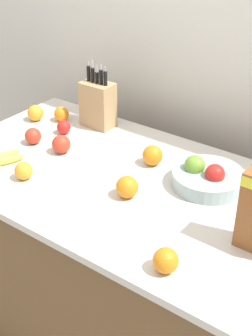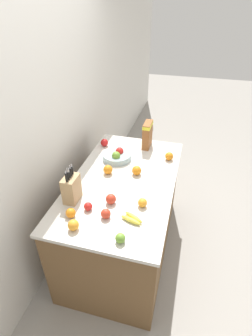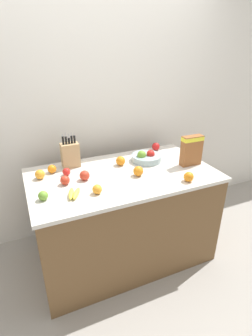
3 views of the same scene
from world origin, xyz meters
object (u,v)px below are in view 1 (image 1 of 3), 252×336
(banana_bunch, at_px, (4,158))
(orange_front_right, at_px, (166,260))
(orange_near_bowl, at_px, (127,187))
(orange_front_center, at_px, (24,171))
(apple_by_knife_block, at_px, (64,127))
(orange_mid_right, at_px, (152,155))
(fruit_bowl, at_px, (207,177))
(orange_by_cereal, at_px, (61,114))
(apple_near_bananas, at_px, (61,144))
(apple_middle, at_px, (32,136))
(knife_block, at_px, (98,104))
(orange_mid_left, at_px, (35,113))

(banana_bunch, xyz_separation_m, orange_front_right, (0.89, -0.15, 0.02))
(orange_near_bowl, xyz_separation_m, orange_front_center, (-0.40, -0.14, -0.01))
(orange_front_right, xyz_separation_m, orange_front_center, (-0.73, 0.11, -0.00))
(apple_by_knife_block, height_order, orange_mid_right, orange_mid_right)
(fruit_bowl, relative_size, orange_by_cereal, 3.82)
(orange_front_right, bearing_deg, apple_near_bananas, 154.74)
(apple_by_knife_block, bearing_deg, orange_near_bowl, -24.37)
(orange_by_cereal, bearing_deg, orange_near_bowl, -27.82)
(apple_middle, bearing_deg, orange_by_cereal, 103.06)
(orange_by_cereal, height_order, orange_front_center, orange_by_cereal)
(banana_bunch, bearing_deg, knife_block, 79.04)
(orange_front_right, distance_m, orange_front_center, 0.74)
(orange_near_bowl, xyz_separation_m, orange_front_right, (0.33, -0.25, -0.00))
(orange_near_bowl, height_order, orange_front_center, orange_near_bowl)
(orange_by_cereal, bearing_deg, orange_mid_right, -8.48)
(orange_front_center, distance_m, orange_mid_left, 0.54)
(apple_middle, distance_m, orange_by_cereal, 0.26)
(fruit_bowl, distance_m, orange_by_cereal, 0.86)
(apple_middle, distance_m, orange_front_right, 0.98)
(orange_front_center, height_order, orange_mid_right, orange_mid_right)
(orange_front_center, relative_size, orange_mid_right, 0.85)
(knife_block, distance_m, apple_near_bananas, 0.32)
(fruit_bowl, bearing_deg, orange_by_cereal, 173.47)
(apple_near_bananas, bearing_deg, orange_mid_right, 21.65)
(orange_mid_right, xyz_separation_m, orange_mid_left, (-0.70, 0.02, -0.00))
(apple_by_knife_block, xyz_separation_m, apple_near_bananas, (0.12, -0.14, 0.01))
(banana_bunch, relative_size, apple_middle, 2.38)
(knife_block, height_order, banana_bunch, knife_block)
(knife_block, height_order, orange_front_center, knife_block)
(fruit_bowl, bearing_deg, orange_near_bowl, -129.75)
(knife_block, relative_size, orange_by_cereal, 4.37)
(orange_by_cereal, bearing_deg, orange_mid_left, -146.65)
(orange_front_right, distance_m, orange_mid_right, 0.63)
(apple_middle, bearing_deg, banana_bunch, -83.62)
(fruit_bowl, xyz_separation_m, apple_middle, (-0.79, -0.16, 0.00))
(knife_block, bearing_deg, apple_near_bananas, -82.35)
(orange_near_bowl, bearing_deg, orange_front_center, -160.84)
(banana_bunch, distance_m, apple_near_bananas, 0.25)
(apple_near_bananas, height_order, orange_front_center, apple_near_bananas)
(fruit_bowl, distance_m, orange_mid_left, 0.96)
(apple_by_knife_block, relative_size, orange_near_bowl, 0.76)
(apple_by_knife_block, distance_m, apple_near_bananas, 0.19)
(knife_block, height_order, apple_middle, knife_block)
(fruit_bowl, xyz_separation_m, apple_near_bananas, (-0.63, -0.14, 0.00))
(knife_block, bearing_deg, banana_bunch, -100.96)
(knife_block, relative_size, apple_by_knife_block, 4.95)
(orange_by_cereal, relative_size, orange_mid_left, 0.93)
(orange_near_bowl, bearing_deg, apple_near_bananas, 166.24)
(orange_near_bowl, bearing_deg, knife_block, 138.92)
(apple_middle, bearing_deg, fruit_bowl, 11.16)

